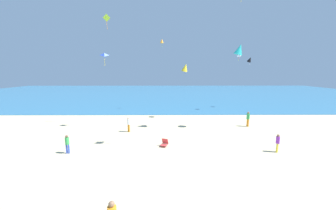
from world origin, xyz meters
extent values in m
plane|color=#C6B58C|center=(0.00, 10.00, 0.00)|extent=(120.00, 120.00, 0.00)
cube|color=teal|center=(0.00, 48.60, 0.03)|extent=(120.00, 60.00, 0.05)
cube|color=#D13D3D|center=(-0.35, 6.72, 0.16)|extent=(0.67, 0.64, 0.03)
cube|color=#D13D3D|center=(-0.25, 6.95, 0.39)|extent=(0.56, 0.39, 0.47)
cylinder|color=#B7B7BC|center=(-0.16, 6.49, 0.08)|extent=(0.02, 0.02, 0.16)
cylinder|color=#B7B7BC|center=(-0.64, 6.70, 0.08)|extent=(0.02, 0.02, 0.16)
sphere|color=#846047|center=(-2.02, -2.32, 1.47)|extent=(0.22, 0.22, 0.22)
cylinder|color=orange|center=(-3.86, 10.75, 0.38)|extent=(0.13, 0.13, 0.76)
cylinder|color=orange|center=(-3.97, 10.88, 0.38)|extent=(0.13, 0.13, 0.76)
cylinder|color=white|center=(-3.91, 10.81, 1.04)|extent=(0.43, 0.43, 0.57)
sphere|color=beige|center=(-3.91, 10.81, 1.42)|extent=(0.21, 0.21, 0.21)
cylinder|color=blue|center=(-7.33, 5.46, 0.35)|extent=(0.12, 0.12, 0.69)
cylinder|color=blue|center=(-7.48, 5.46, 0.35)|extent=(0.12, 0.12, 0.69)
cylinder|color=green|center=(-7.41, 5.46, 0.95)|extent=(0.28, 0.28, 0.52)
sphere|color=brown|center=(-7.41, 5.46, 1.30)|extent=(0.19, 0.19, 0.19)
cylinder|color=orange|center=(8.81, 12.79, 0.41)|extent=(0.14, 0.14, 0.83)
cylinder|color=orange|center=(8.83, 12.61, 0.41)|extent=(0.14, 0.14, 0.83)
cylinder|color=green|center=(8.82, 12.70, 1.14)|extent=(0.37, 0.37, 0.62)
sphere|color=#846047|center=(8.82, 12.70, 1.55)|extent=(0.23, 0.23, 0.23)
cylinder|color=yellow|center=(8.19, 5.64, 0.34)|extent=(0.12, 0.12, 0.69)
cylinder|color=yellow|center=(8.10, 5.52, 0.34)|extent=(0.12, 0.12, 0.69)
cylinder|color=purple|center=(8.15, 5.58, 0.94)|extent=(0.38, 0.38, 0.52)
sphere|color=#846047|center=(8.15, 5.58, 1.29)|extent=(0.19, 0.19, 0.19)
cube|color=#99DB33|center=(-6.43, 13.68, 11.56)|extent=(0.77, 0.19, 0.77)
cylinder|color=orange|center=(-6.43, 13.68, 10.82)|extent=(0.03, 0.18, 0.93)
cone|color=#1EADAD|center=(7.07, 11.69, 8.13)|extent=(1.29, 1.13, 1.19)
cylinder|color=purple|center=(7.07, 11.69, 7.42)|extent=(0.09, 0.06, 0.60)
pyramid|color=blue|center=(-6.40, 12.19, 7.71)|extent=(0.80, 0.69, 0.44)
cylinder|color=yellow|center=(-6.41, 12.24, 6.91)|extent=(0.07, 0.17, 0.69)
cone|color=black|center=(13.18, 23.85, 7.91)|extent=(0.91, 1.10, 0.99)
cylinder|color=white|center=(13.18, 23.85, 7.32)|extent=(0.04, 0.04, 0.54)
cone|color=yellow|center=(2.21, 16.57, 6.49)|extent=(1.21, 1.26, 1.11)
cylinder|color=blue|center=(2.21, 16.57, 5.90)|extent=(0.09, 0.11, 0.42)
cone|color=white|center=(10.63, 21.72, 8.60)|extent=(0.83, 0.95, 0.88)
cylinder|color=#99DB33|center=(10.63, 21.72, 7.95)|extent=(0.04, 0.05, 0.69)
cone|color=orange|center=(-0.80, 22.46, 10.53)|extent=(0.69, 0.68, 0.63)
cylinder|color=#99DB33|center=(-0.80, 22.46, 9.95)|extent=(0.11, 0.07, 0.65)
camera|label=1|loc=(-0.13, -8.49, 5.93)|focal=21.27mm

